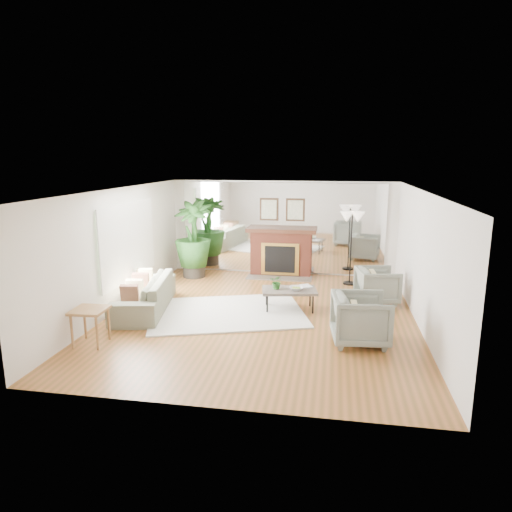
% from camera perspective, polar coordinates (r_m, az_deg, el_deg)
% --- Properties ---
extents(ground, '(7.00, 7.00, 0.00)m').
position_cam_1_polar(ground, '(9.22, 0.70, -7.47)').
color(ground, brown).
rests_on(ground, ground).
extents(wall_left, '(0.02, 7.00, 2.50)m').
position_cam_1_polar(wall_left, '(9.79, -16.83, 0.77)').
color(wall_left, silver).
rests_on(wall_left, ground).
extents(wall_right, '(0.02, 7.00, 2.50)m').
position_cam_1_polar(wall_right, '(8.92, 20.05, -0.55)').
color(wall_right, silver).
rests_on(wall_right, ground).
extents(wall_back, '(6.00, 0.02, 2.50)m').
position_cam_1_polar(wall_back, '(12.28, 3.29, 3.53)').
color(wall_back, silver).
rests_on(wall_back, ground).
extents(mirror_panel, '(5.40, 0.04, 2.40)m').
position_cam_1_polar(mirror_panel, '(12.26, 3.28, 3.51)').
color(mirror_panel, silver).
rests_on(mirror_panel, wall_back).
extents(window_panel, '(0.04, 2.40, 1.50)m').
position_cam_1_polar(window_panel, '(10.11, -15.71, 1.77)').
color(window_panel, '#B2E09E').
rests_on(window_panel, wall_left).
extents(fireplace, '(1.85, 0.83, 2.05)m').
position_cam_1_polar(fireplace, '(12.16, 3.13, 0.61)').
color(fireplace, brown).
rests_on(fireplace, ground).
extents(area_rug, '(3.57, 3.01, 0.03)m').
position_cam_1_polar(area_rug, '(9.37, -3.61, -7.07)').
color(area_rug, white).
rests_on(area_rug, ground).
extents(coffee_table, '(1.21, 0.83, 0.45)m').
position_cam_1_polar(coffee_table, '(9.47, 4.19, -4.37)').
color(coffee_table, '#655B50').
rests_on(coffee_table, ground).
extents(sofa, '(1.31, 2.45, 0.68)m').
position_cam_1_polar(sofa, '(9.73, -13.79, -4.65)').
color(sofa, slate).
rests_on(sofa, ground).
extents(armchair_back, '(1.00, 0.98, 0.77)m').
position_cam_1_polar(armchair_back, '(10.26, 14.93, -3.58)').
color(armchair_back, gray).
rests_on(armchair_back, ground).
extents(armchair_front, '(1.03, 1.01, 0.86)m').
position_cam_1_polar(armchair_front, '(8.00, 12.96, -7.68)').
color(armchair_front, gray).
rests_on(armchair_front, ground).
extents(side_table, '(0.57, 0.57, 0.63)m').
position_cam_1_polar(side_table, '(8.21, -20.07, -6.90)').
color(side_table, '#93633B').
rests_on(side_table, ground).
extents(potted_ficus, '(1.05, 1.05, 2.02)m').
position_cam_1_polar(potted_ficus, '(12.03, -7.86, 2.42)').
color(potted_ficus, black).
rests_on(potted_ficus, ground).
extents(floor_lamp, '(0.59, 0.33, 1.82)m').
position_cam_1_polar(floor_lamp, '(11.36, 11.91, 4.11)').
color(floor_lamp, black).
rests_on(floor_lamp, ground).
extents(tabletop_plant, '(0.32, 0.29, 0.30)m').
position_cam_1_polar(tabletop_plant, '(9.42, 2.65, -3.24)').
color(tabletop_plant, '#2C6A27').
rests_on(tabletop_plant, coffee_table).
extents(fruit_bowl, '(0.31, 0.31, 0.07)m').
position_cam_1_polar(fruit_bowl, '(9.39, 5.06, -4.06)').
color(fruit_bowl, '#93633B').
rests_on(fruit_bowl, coffee_table).
extents(book, '(0.30, 0.33, 0.02)m').
position_cam_1_polar(book, '(9.63, 5.74, -3.81)').
color(book, '#93633B').
rests_on(book, coffee_table).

